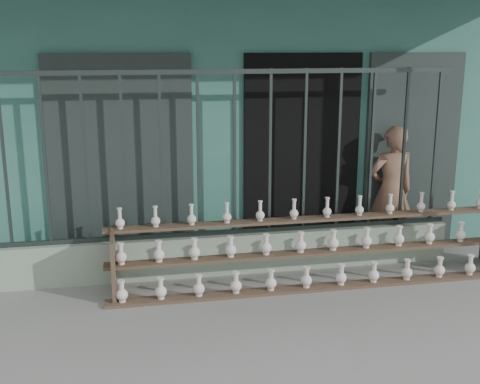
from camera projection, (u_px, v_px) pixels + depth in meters
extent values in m
plane|color=slate|center=(261.00, 323.00, 5.54)|extent=(60.00, 60.00, 0.00)
cube|color=#31685B|center=(199.00, 104.00, 9.25)|extent=(7.00, 5.00, 3.20)
cube|color=black|center=(301.00, 156.00, 7.16)|extent=(1.40, 0.12, 2.40)
cube|color=black|center=(122.00, 163.00, 6.72)|extent=(1.60, 0.08, 2.40)
cube|color=black|center=(411.00, 152.00, 7.38)|extent=(1.20, 0.08, 2.40)
cube|color=gray|center=(235.00, 253.00, 6.73)|extent=(5.00, 0.20, 0.45)
cube|color=#283330|center=(4.00, 162.00, 6.02)|extent=(0.03, 0.03, 1.80)
cube|color=#283330|center=(45.00, 161.00, 6.09)|extent=(0.03, 0.03, 1.80)
cube|color=#283330|center=(85.00, 159.00, 6.16)|extent=(0.03, 0.03, 1.80)
cube|color=#283330|center=(124.00, 158.00, 6.24)|extent=(0.03, 0.03, 1.80)
cube|color=#283330|center=(161.00, 156.00, 6.31)|extent=(0.03, 0.03, 1.80)
cube|color=#283330|center=(198.00, 155.00, 6.38)|extent=(0.03, 0.03, 1.80)
cube|color=#283330|center=(235.00, 154.00, 6.46)|extent=(0.03, 0.03, 1.80)
cube|color=#283330|center=(270.00, 153.00, 6.53)|extent=(0.03, 0.03, 1.80)
cube|color=#283330|center=(305.00, 151.00, 6.60)|extent=(0.03, 0.03, 1.80)
cube|color=#283330|center=(338.00, 150.00, 6.68)|extent=(0.03, 0.03, 1.80)
cube|color=#283330|center=(372.00, 149.00, 6.75)|extent=(0.03, 0.03, 1.80)
cube|color=#283330|center=(404.00, 148.00, 6.82)|extent=(0.03, 0.03, 1.80)
cube|color=#283330|center=(436.00, 147.00, 6.90)|extent=(0.03, 0.03, 1.80)
cube|color=#283330|center=(234.00, 71.00, 6.25)|extent=(5.00, 0.04, 0.05)
cube|color=#283330|center=(235.00, 231.00, 6.67)|extent=(5.00, 0.04, 0.05)
cube|color=brown|center=(323.00, 287.00, 6.31)|extent=(4.50, 0.18, 0.03)
cube|color=brown|center=(317.00, 252.00, 6.48)|extent=(4.50, 0.18, 0.03)
cube|color=brown|center=(310.00, 219.00, 6.64)|extent=(4.50, 0.18, 0.03)
cube|color=brown|center=(113.00, 266.00, 6.08)|extent=(0.04, 0.55, 0.64)
imported|color=brown|center=(391.00, 191.00, 7.20)|extent=(0.59, 0.41, 1.57)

